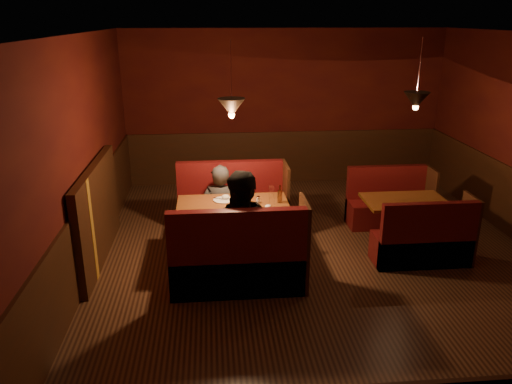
{
  "coord_description": "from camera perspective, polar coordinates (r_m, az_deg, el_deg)",
  "views": [
    {
      "loc": [
        -1.4,
        -5.84,
        3.1
      ],
      "look_at": [
        -0.85,
        0.21,
        0.95
      ],
      "focal_mm": 35.0,
      "sensor_mm": 36.0,
      "label": 1
    }
  ],
  "objects": [
    {
      "name": "second_bench_near",
      "position": [
        6.91,
        18.69,
        -5.63
      ],
      "size": [
        1.27,
        0.48,
        0.91
      ],
      "color": "#4D0F19",
      "rests_on": "ground"
    },
    {
      "name": "diner_b",
      "position": [
        5.91,
        -1.19,
        -2.63
      ],
      "size": [
        0.93,
        0.77,
        1.75
      ],
      "primitive_type": "imported",
      "rotation": [
        0.0,
        0.0,
        -0.13
      ],
      "color": "black",
      "rests_on": "ground"
    },
    {
      "name": "main_bench_far",
      "position": [
        7.42,
        -2.65,
        -2.32
      ],
      "size": [
        1.6,
        0.57,
        1.09
      ],
      "color": "#4D0F19",
      "rests_on": "ground"
    },
    {
      "name": "main_table",
      "position": [
        6.55,
        -2.48,
        -2.94
      ],
      "size": [
        1.46,
        0.89,
        1.02
      ],
      "color": "brown",
      "rests_on": "ground"
    },
    {
      "name": "diner_a",
      "position": [
        7.07,
        -4.1,
        -0.0
      ],
      "size": [
        0.61,
        0.46,
        1.5
      ],
      "primitive_type": "imported",
      "rotation": [
        0.0,
        0.0,
        2.93
      ],
      "color": "#333333",
      "rests_on": "ground"
    },
    {
      "name": "second_bench_far",
      "position": [
        8.08,
        14.9,
        -1.57
      ],
      "size": [
        1.27,
        0.48,
        0.91
      ],
      "color": "#4D0F19",
      "rests_on": "ground"
    },
    {
      "name": "second_table",
      "position": [
        7.4,
        16.6,
        -2.08
      ],
      "size": [
        1.15,
        0.74,
        0.65
      ],
      "color": "brown",
      "rests_on": "ground"
    },
    {
      "name": "main_bench_near",
      "position": [
        5.91,
        -1.87,
        -8.27
      ],
      "size": [
        1.6,
        0.57,
        1.09
      ],
      "color": "#4D0F19",
      "rests_on": "ground"
    },
    {
      "name": "room",
      "position": [
        6.33,
        5.26,
        0.52
      ],
      "size": [
        6.02,
        7.02,
        2.92
      ],
      "color": "#331D13",
      "rests_on": "ground"
    }
  ]
}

